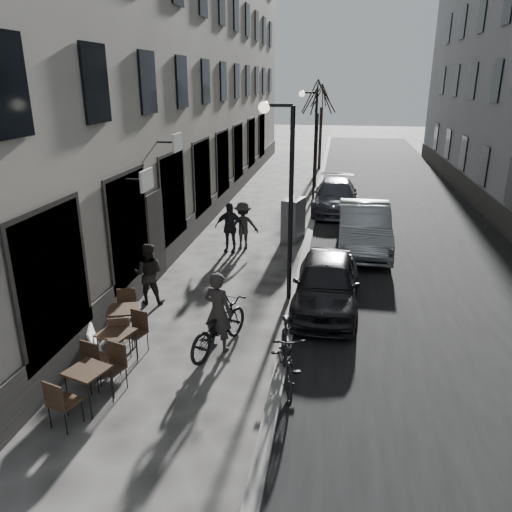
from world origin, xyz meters
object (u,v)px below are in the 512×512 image
(tree_far, at_px, (322,95))
(bicycle, at_px, (218,326))
(bistro_set_b, at_px, (117,345))
(pedestrian_near, at_px, (148,273))
(bistro_set_c, at_px, (124,321))
(pedestrian_far, at_px, (229,228))
(car_far, at_px, (335,196))
(car_near, at_px, (327,283))
(sign_board, at_px, (98,353))
(bistro_set_a, at_px, (89,384))
(tree_near, at_px, (318,98))
(streetlamp_near, at_px, (285,182))
(car_mid, at_px, (364,227))
(pedestrian_mid, at_px, (243,225))
(moped, at_px, (286,355))
(utility_cabinet, at_px, (293,220))
(streetlamp_far, at_px, (312,133))

(tree_far, distance_m, bicycle, 24.31)
(bistro_set_b, xyz_separation_m, pedestrian_near, (-0.47, 3.07, 0.34))
(bistro_set_c, relative_size, pedestrian_far, 0.96)
(bistro_set_c, distance_m, car_far, 13.44)
(bistro_set_b, height_order, car_near, car_near)
(sign_board, height_order, car_near, car_near)
(bistro_set_a, bearing_deg, pedestrian_far, 103.12)
(bistro_set_b, distance_m, bistro_set_c, 1.04)
(sign_board, bearing_deg, bistro_set_b, 12.53)
(pedestrian_near, bearing_deg, pedestrian_far, -111.66)
(tree_near, xyz_separation_m, tree_far, (0.00, 6.00, 0.00))
(sign_board, xyz_separation_m, pedestrian_far, (1.08, 7.63, 0.48))
(tree_far, bearing_deg, bicycle, -92.72)
(tree_near, height_order, pedestrian_far, tree_near)
(tree_far, xyz_separation_m, bicycle, (-1.14, -23.93, -4.11))
(streetlamp_near, height_order, bistro_set_a, streetlamp_near)
(tree_far, height_order, car_mid, tree_far)
(pedestrian_near, relative_size, pedestrian_mid, 0.99)
(moped, bearing_deg, pedestrian_far, 99.26)
(bistro_set_c, relative_size, bicycle, 0.79)
(utility_cabinet, relative_size, bicycle, 0.74)
(bistro_set_a, relative_size, bistro_set_b, 1.01)
(streetlamp_near, distance_m, tree_far, 21.05)
(pedestrian_far, relative_size, moped, 0.83)
(streetlamp_far, height_order, pedestrian_far, streetlamp_far)
(pedestrian_far, bearing_deg, bistro_set_a, -91.24)
(utility_cabinet, bearing_deg, pedestrian_far, -123.98)
(bistro_set_c, height_order, car_far, car_far)
(streetlamp_near, relative_size, tree_far, 0.89)
(bistro_set_c, bearing_deg, car_near, 12.12)
(utility_cabinet, xyz_separation_m, bicycle, (-0.87, -8.10, -0.22))
(utility_cabinet, bearing_deg, bistro_set_b, -90.71)
(sign_board, bearing_deg, bistro_set_a, -91.16)
(bistro_set_c, xyz_separation_m, sign_board, (-0.04, -1.22, -0.10))
(tree_near, bearing_deg, utility_cabinet, -91.56)
(sign_board, bearing_deg, pedestrian_near, 71.72)
(pedestrian_mid, height_order, pedestrian_far, pedestrian_far)
(utility_cabinet, bearing_deg, streetlamp_far, 104.53)
(streetlamp_near, xyz_separation_m, streetlamp_far, (0.00, 12.00, 0.00))
(bistro_set_a, height_order, pedestrian_mid, pedestrian_mid)
(bistro_set_c, bearing_deg, streetlamp_far, 60.48)
(streetlamp_far, relative_size, pedestrian_mid, 3.10)
(utility_cabinet, relative_size, moped, 0.74)
(bistro_set_a, height_order, bistro_set_c, bistro_set_c)
(streetlamp_far, distance_m, pedestrian_far, 9.08)
(streetlamp_far, xyz_separation_m, bistro_set_b, (-2.95, -15.92, -2.69))
(pedestrian_near, relative_size, moped, 0.78)
(streetlamp_far, distance_m, sign_board, 16.70)
(bistro_set_a, relative_size, pedestrian_far, 0.94)
(bistro_set_a, height_order, bicycle, bicycle)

